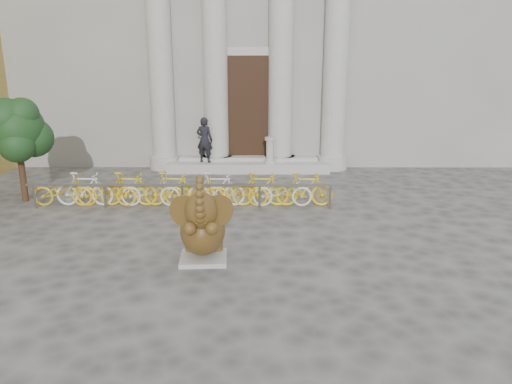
{
  "coord_description": "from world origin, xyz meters",
  "views": [
    {
      "loc": [
        0.37,
        -8.93,
        4.29
      ],
      "look_at": [
        0.32,
        2.48,
        1.1
      ],
      "focal_mm": 35.0,
      "sensor_mm": 36.0,
      "label": 1
    }
  ],
  "objects_px": {
    "elephant_statue": "(203,229)",
    "pedestrian": "(205,140)",
    "bike_rack": "(183,189)",
    "tree": "(18,130)"
  },
  "relations": [
    {
      "from": "pedestrian",
      "to": "tree",
      "type": "bearing_deg",
      "value": 52.34
    },
    {
      "from": "elephant_statue",
      "to": "tree",
      "type": "distance_m",
      "value": 7.43
    },
    {
      "from": "tree",
      "to": "pedestrian",
      "type": "xyz_separation_m",
      "value": [
        4.98,
        3.88,
        -0.95
      ]
    },
    {
      "from": "bike_rack",
      "to": "pedestrian",
      "type": "height_order",
      "value": "pedestrian"
    },
    {
      "from": "elephant_statue",
      "to": "pedestrian",
      "type": "xyz_separation_m",
      "value": [
        -0.81,
        8.32,
        0.48
      ]
    },
    {
      "from": "bike_rack",
      "to": "tree",
      "type": "bearing_deg",
      "value": 174.47
    },
    {
      "from": "elephant_statue",
      "to": "pedestrian",
      "type": "distance_m",
      "value": 8.38
    },
    {
      "from": "elephant_statue",
      "to": "bike_rack",
      "type": "relative_size",
      "value": 0.22
    },
    {
      "from": "elephant_statue",
      "to": "bike_rack",
      "type": "xyz_separation_m",
      "value": [
        -1.01,
        3.98,
        -0.22
      ]
    },
    {
      "from": "bike_rack",
      "to": "elephant_statue",
      "type": "bearing_deg",
      "value": -75.81
    }
  ]
}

